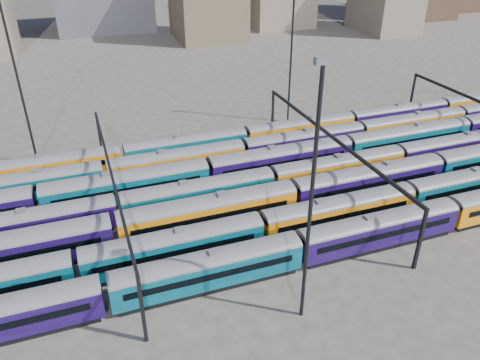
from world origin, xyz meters
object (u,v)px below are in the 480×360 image
object	(u,v)px
rake_0	(379,227)
rake_1	(409,194)
rake_2	(209,210)
mast_2	(312,194)

from	to	relation	value
rake_0	rake_1	distance (m)	9.45
rake_2	mast_2	distance (m)	20.72
rake_1	rake_2	size ratio (longest dim) A/B	0.78
rake_1	mast_2	bearing A→B (deg)	-150.81
rake_0	rake_2	bearing A→B (deg)	150.69
mast_2	rake_1	bearing A→B (deg)	29.19
rake_0	mast_2	size ratio (longest dim) A/B	5.69
rake_1	rake_0	bearing A→B (deg)	-148.06
rake_0	mast_2	xyz separation A→B (m)	(-13.46, -7.00, 11.28)
rake_1	rake_2	world-z (taller)	rake_2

